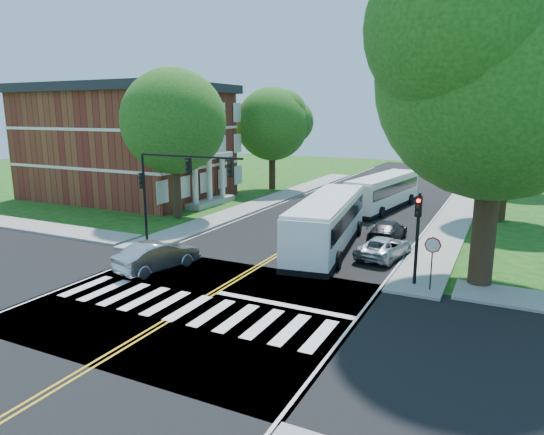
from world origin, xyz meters
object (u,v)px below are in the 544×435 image
Objects in this scene: bus_lead at (328,222)px; hatchback at (158,256)px; dark_sedan at (387,231)px; signal_ne at (418,227)px; signal_nw at (174,179)px; suv at (384,247)px; bus_follow at (383,192)px.

hatchback is (-6.68, -7.84, -0.91)m from bus_lead.
bus_lead is 2.67× the size of dark_sedan.
signal_ne is 0.94× the size of hatchback.
signal_ne reaches higher than bus_lead.
signal_nw reaches higher than suv.
suv is 3.86m from dark_sedan.
bus_lead is at bearing 28.97° from signal_nw.
bus_follow is 10.82m from dark_sedan.
bus_follow is at bearing -98.47° from bus_lead.
dark_sedan is at bearing 35.94° from signal_nw.
signal_nw is at bearing 73.88° from bus_follow.
signal_ne is at bearing 130.35° from suv.
bus_lead is 2.79× the size of suv.
suv is (11.63, 4.12, -3.74)m from signal_nw.
bus_follow is 14.67m from suv.
hatchback is at bearing 45.94° from suv.
bus_lead reaches higher than dark_sedan.
signal_ne is at bearing -151.06° from hatchback.
bus_follow reaches higher than hatchback.
signal_nw is 1.53× the size of hatchback.
signal_nw is 1.60× the size of suv.
bus_follow is (-5.96, 18.32, -1.41)m from signal_ne.
signal_ne is at bearing 135.47° from bus_lead.
hatchback is (-6.74, -21.72, -0.78)m from bus_follow.
signal_ne reaches higher than bus_follow.
signal_ne is at bearing 0.05° from signal_nw.
hatchback is at bearing 80.46° from bus_follow.
signal_ne is 19.31m from bus_follow.
bus_lead is 3.76m from suv.
signal_nw is 20.23m from bus_follow.
signal_ne reaches higher than suv.
dark_sedan is (10.91, 7.91, -3.69)m from signal_nw.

